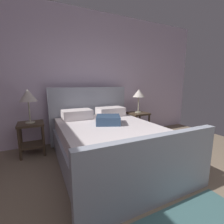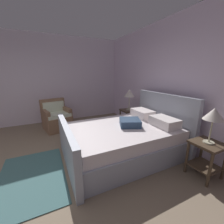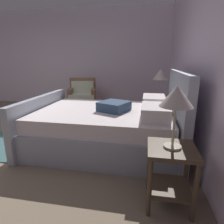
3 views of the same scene
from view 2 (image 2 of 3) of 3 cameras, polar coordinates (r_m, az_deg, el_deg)
name	(u,v)px [view 2 (image 2 of 3)]	position (r m, az deg, el deg)	size (l,w,h in m)	color
ground_plane	(9,187)	(2.91, -35.66, -23.17)	(6.05, 6.59, 0.02)	#7F6D58
wall_back	(177,84)	(3.58, 24.59, 10.22)	(6.17, 0.12, 2.87)	white
wall_side_left	(19,81)	(5.42, -32.94, 10.41)	(0.12, 6.71, 2.87)	silver
bed	(124,138)	(3.07, 4.99, -10.22)	(1.73, 2.30, 1.22)	#A2A9B8
nightstand_right	(206,154)	(2.85, 33.38, -13.73)	(0.44, 0.44, 0.60)	#493828
table_lamp_right	(214,115)	(2.63, 35.43, -1.00)	(0.29, 0.29, 0.57)	#B7B293
nightstand_left	(129,116)	(4.40, 6.66, -1.55)	(0.44, 0.44, 0.60)	#493828
table_lamp_left	(129,94)	(4.26, 6.94, 7.27)	(0.30, 0.30, 0.61)	#B7B293
armchair	(57,118)	(4.69, -21.20, -2.17)	(0.87, 0.87, 0.90)	#8C674C
area_rug	(32,177)	(2.91, -29.17, -21.71)	(1.58, 1.00, 0.01)	#3E6565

